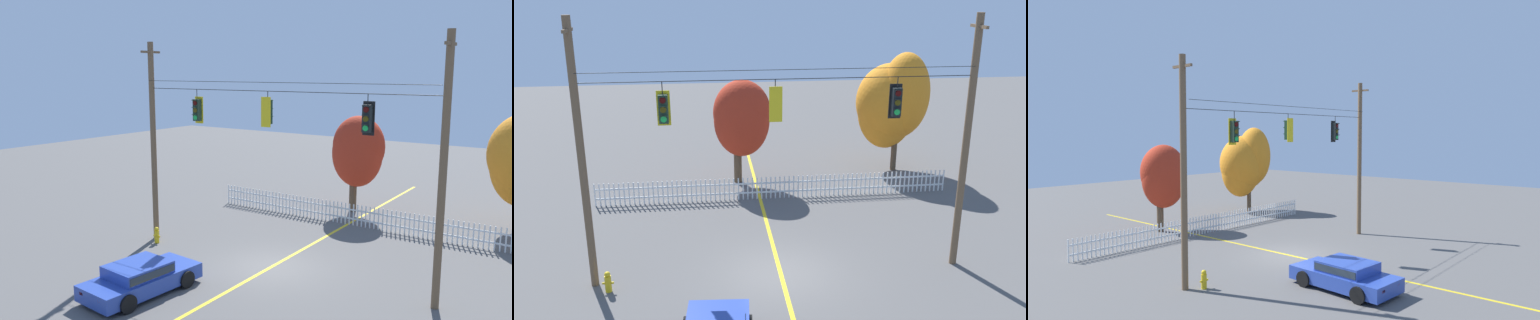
{
  "view_description": "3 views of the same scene",
  "coord_description": "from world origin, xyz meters",
  "views": [
    {
      "loc": [
        10.95,
        -16.91,
        7.86
      ],
      "look_at": [
        -1.18,
        0.59,
        4.21
      ],
      "focal_mm": 36.62,
      "sensor_mm": 36.0,
      "label": 1
    },
    {
      "loc": [
        -2.5,
        -17.44,
        10.06
      ],
      "look_at": [
        -0.32,
        0.56,
        4.16
      ],
      "focal_mm": 38.42,
      "sensor_mm": 36.0,
      "label": 2
    },
    {
      "loc": [
        -17.44,
        -14.33,
        6.11
      ],
      "look_at": [
        -0.34,
        0.16,
        4.82
      ],
      "focal_mm": 32.06,
      "sensor_mm": 36.0,
      "label": 3
    }
  ],
  "objects": [
    {
      "name": "ground",
      "position": [
        0.0,
        0.0,
        0.0
      ],
      "size": [
        80.0,
        80.0,
        0.0
      ],
      "primitive_type": "plane",
      "color": "#565451"
    },
    {
      "name": "lane_centerline_stripe",
      "position": [
        0.0,
        0.0,
        0.0
      ],
      "size": [
        0.16,
        36.0,
        0.01
      ],
      "primitive_type": "cube",
      "color": "gold",
      "rests_on": "ground"
    },
    {
      "name": "signal_support_span",
      "position": [
        0.0,
        -0.0,
        4.66
      ],
      "size": [
        13.32,
        1.1,
        9.14
      ],
      "color": "brown",
      "rests_on": "ground"
    },
    {
      "name": "traffic_signal_eastbound_side",
      "position": [
        -3.83,
        0.01,
        6.2
      ],
      "size": [
        0.43,
        0.38,
        1.46
      ],
      "color": "black"
    },
    {
      "name": "traffic_signal_southbound_primary",
      "position": [
        -0.22,
        -0.01,
        6.29
      ],
      "size": [
        0.43,
        0.38,
        1.38
      ],
      "color": "black"
    },
    {
      "name": "traffic_signal_northbound_primary",
      "position": [
        3.89,
        0.01,
        6.24
      ],
      "size": [
        0.43,
        0.38,
        1.44
      ],
      "color": "black"
    },
    {
      "name": "white_picket_fence",
      "position": [
        0.75,
        7.26,
        0.56
      ],
      "size": [
        17.14,
        0.06,
        1.11
      ],
      "color": "white",
      "rests_on": "ground"
    },
    {
      "name": "autumn_maple_near_fence",
      "position": [
        -0.66,
        9.73,
        3.52
      ],
      "size": [
        2.95,
        2.47,
        5.43
      ],
      "color": "brown",
      "rests_on": "ground"
    },
    {
      "name": "autumn_maple_mid",
      "position": [
        7.72,
        10.98,
        3.8
      ],
      "size": [
        3.92,
        3.65,
        6.58
      ],
      "color": "brown",
      "rests_on": "ground"
    },
    {
      "name": "fire_hydrant",
      "position": [
        -6.0,
        -0.5,
        0.37
      ],
      "size": [
        0.38,
        0.22,
        0.76
      ],
      "color": "gold",
      "rests_on": "ground"
    }
  ]
}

